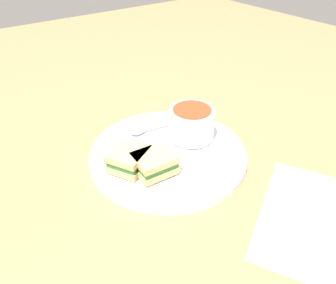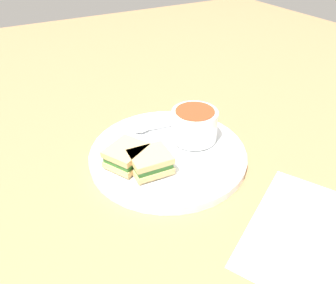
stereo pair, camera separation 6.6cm
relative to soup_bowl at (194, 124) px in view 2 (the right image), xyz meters
The scene contains 6 objects.
ground_plane 0.09m from the soup_bowl, behind, with size 2.40×2.40×0.00m, color #9E754C.
plate 0.08m from the soup_bowl, behind, with size 0.32×0.32×0.02m.
soup_bowl is the anchor object (origin of this frame).
spoon 0.12m from the soup_bowl, 135.69° to the left, with size 0.10×0.03×0.01m.
sandwich_half_near 0.16m from the soup_bowl, behind, with size 0.10×0.09×0.04m.
sandwich_half_far 0.14m from the soup_bowl, 159.00° to the right, with size 0.08×0.07×0.04m.
Camera 2 is at (-0.27, -0.47, 0.42)m, focal length 35.00 mm.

